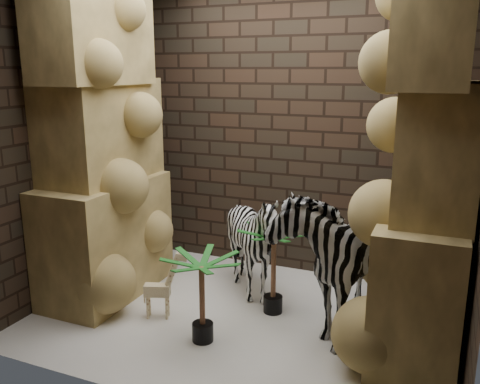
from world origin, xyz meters
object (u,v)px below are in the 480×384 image
at_px(giraffe_toy, 157,283).
at_px(palm_front, 273,270).
at_px(zebra_right, 340,240).
at_px(zebra_left, 253,249).
at_px(palm_back, 202,298).

distance_m(giraffe_toy, palm_front, 1.02).
distance_m(zebra_right, giraffe_toy, 1.60).
xyz_separation_m(zebra_left, palm_back, (-0.08, -0.90, -0.12)).
xyz_separation_m(zebra_left, palm_front, (0.27, -0.22, -0.09)).
distance_m(palm_front, palm_back, 0.77).
distance_m(zebra_right, zebra_left, 0.89).
xyz_separation_m(giraffe_toy, palm_back, (0.54, -0.20, 0.04)).
bearing_deg(giraffe_toy, zebra_left, 29.25).
bearing_deg(zebra_left, palm_back, -91.73).
relative_size(zebra_right, palm_back, 2.04).
bearing_deg(palm_back, zebra_right, 38.37).
relative_size(zebra_right, giraffe_toy, 2.29).
bearing_deg(zebra_right, palm_front, -166.93).
relative_size(giraffe_toy, palm_front, 0.81).
relative_size(zebra_left, palm_front, 1.34).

